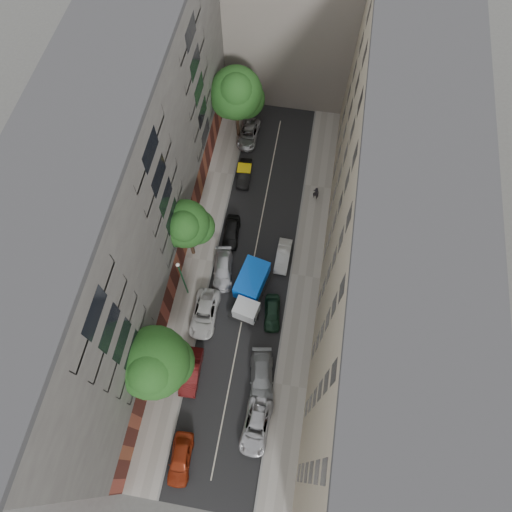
% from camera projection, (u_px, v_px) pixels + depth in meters
% --- Properties ---
extents(ground, '(120.00, 120.00, 0.00)m').
position_uv_depth(ground, '(252.00, 268.00, 46.59)').
color(ground, '#4C4C49').
rests_on(ground, ground).
extents(road_surface, '(8.00, 44.00, 0.02)m').
position_uv_depth(road_surface, '(252.00, 268.00, 46.58)').
color(road_surface, black).
rests_on(road_surface, ground).
extents(sidewalk_left, '(3.00, 44.00, 0.15)m').
position_uv_depth(sidewalk_left, '(199.00, 260.00, 46.93)').
color(sidewalk_left, gray).
rests_on(sidewalk_left, ground).
extents(sidewalk_right, '(3.00, 44.00, 0.15)m').
position_uv_depth(sidewalk_right, '(305.00, 276.00, 46.12)').
color(sidewalk_right, gray).
rests_on(sidewalk_right, ground).
extents(building_left, '(8.00, 44.00, 20.00)m').
position_uv_depth(building_left, '(123.00, 199.00, 38.39)').
color(building_left, '#4E4B49').
rests_on(building_left, ground).
extents(building_right, '(8.00, 44.00, 20.00)m').
position_uv_depth(building_right, '(385.00, 239.00, 36.77)').
color(building_right, tan).
rests_on(building_right, ground).
extents(building_endcap, '(18.00, 12.00, 18.00)m').
position_uv_depth(building_endcap, '(295.00, 8.00, 50.44)').
color(building_endcap, slate).
rests_on(building_endcap, ground).
extents(tarp_truck, '(3.47, 6.33, 2.74)m').
position_uv_depth(tarp_truck, '(250.00, 289.00, 43.98)').
color(tarp_truck, black).
rests_on(tarp_truck, ground).
extents(car_left_0, '(2.04, 4.48, 1.49)m').
position_uv_depth(car_left_0, '(180.00, 459.00, 38.18)').
color(car_left_0, maroon).
rests_on(car_left_0, ground).
extents(car_left_1, '(1.75, 4.53, 1.47)m').
position_uv_depth(car_left_1, '(191.00, 372.00, 41.33)').
color(car_left_1, '#4B0F0F').
rests_on(car_left_1, ground).
extents(car_left_2, '(2.45, 5.15, 1.42)m').
position_uv_depth(car_left_2, '(205.00, 314.00, 43.74)').
color(car_left_2, silver).
rests_on(car_left_2, ground).
extents(car_left_3, '(2.62, 4.92, 1.36)m').
position_uv_depth(car_left_3, '(223.00, 270.00, 45.78)').
color(car_left_3, silver).
rests_on(car_left_3, ground).
extents(car_left_4, '(1.90, 4.15, 1.38)m').
position_uv_depth(car_left_4, '(231.00, 232.00, 47.63)').
color(car_left_4, black).
rests_on(car_left_4, ground).
extents(car_left_5, '(1.62, 3.97, 1.28)m').
position_uv_depth(car_left_5, '(244.00, 173.00, 50.92)').
color(car_left_5, black).
rests_on(car_left_5, ground).
extents(car_left_6, '(2.30, 4.78, 1.31)m').
position_uv_depth(car_left_6, '(249.00, 134.00, 53.33)').
color(car_left_6, '#B2B3B7').
rests_on(car_left_6, ground).
extents(car_right_0, '(2.51, 5.10, 1.39)m').
position_uv_depth(car_right_0, '(256.00, 426.00, 39.34)').
color(car_right_0, '#B6B6BB').
rests_on(car_right_0, ground).
extents(car_right_1, '(2.87, 5.40, 1.49)m').
position_uv_depth(car_right_1, '(262.00, 377.00, 41.10)').
color(car_right_1, slate).
rests_on(car_right_1, ground).
extents(car_right_2, '(2.03, 3.98, 1.30)m').
position_uv_depth(car_right_2, '(272.00, 313.00, 43.84)').
color(car_right_2, black).
rests_on(car_right_2, ground).
extents(car_right_3, '(1.43, 3.90, 1.28)m').
position_uv_depth(car_right_3, '(283.00, 256.00, 46.48)').
color(car_right_3, silver).
rests_on(car_right_3, ground).
extents(tree_near, '(6.05, 5.88, 9.18)m').
position_uv_depth(tree_near, '(155.00, 364.00, 36.24)').
color(tree_near, '#382619').
rests_on(tree_near, sidewalk_left).
extents(tree_mid, '(4.88, 4.53, 8.53)m').
position_uv_depth(tree_mid, '(186.00, 226.00, 41.91)').
color(tree_mid, '#382619').
rests_on(tree_mid, sidewalk_left).
extents(tree_far, '(5.81, 5.62, 9.51)m').
position_uv_depth(tree_far, '(237.00, 95.00, 48.20)').
color(tree_far, '#382619').
rests_on(tree_far, sidewalk_left).
extents(lamp_post, '(0.36, 0.36, 6.80)m').
position_uv_depth(lamp_post, '(182.00, 276.00, 41.53)').
color(lamp_post, '#17522C').
rests_on(lamp_post, sidewalk_left).
extents(pedestrian, '(0.74, 0.57, 1.81)m').
position_uv_depth(pedestrian, '(316.00, 193.00, 49.31)').
color(pedestrian, black).
rests_on(pedestrian, sidewalk_right).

